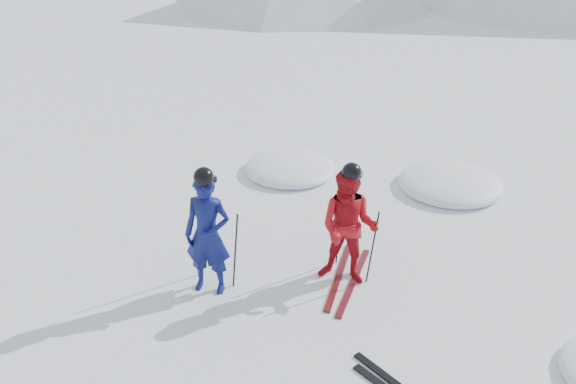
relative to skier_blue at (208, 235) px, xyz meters
The scene contains 10 objects.
ground 2.71m from the skier_blue, 16.94° to the left, with size 160.00×160.00×0.00m, color white.
skier_blue is the anchor object (origin of this frame).
skier_red 1.89m from the skier_blue, 42.51° to the left, with size 0.82×0.64×1.69m, color #AB0D16.
pole_blue_left 0.44m from the skier_blue, 153.43° to the left, with size 0.02×0.02×1.15m, color black.
pole_blue_right 0.46m from the skier_blue, 45.00° to the left, with size 0.02×0.02×1.15m, color black.
pole_red_left 1.90m from the skier_blue, 54.40° to the left, with size 0.02×0.02×1.12m, color black.
pole_red_right 2.23m from the skier_blue, 40.13° to the left, with size 0.02×0.02×1.12m, color black.
ski_worn_left 1.99m from the skier_blue, 45.09° to the left, with size 0.09×1.70×0.03m, color black.
ski_worn_right 2.15m from the skier_blue, 40.17° to the left, with size 0.09×1.70×0.03m, color black.
snow_lumps 4.06m from the skier_blue, 73.81° to the left, with size 7.88×5.10×0.42m.
Camera 1 is at (2.44, -5.70, 4.98)m, focal length 38.00 mm.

